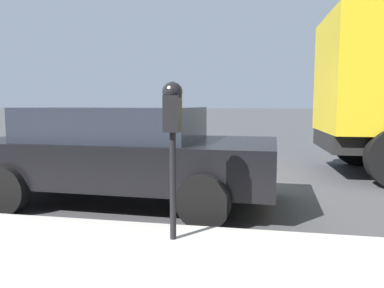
% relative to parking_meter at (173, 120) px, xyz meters
% --- Properties ---
extents(ground_plane, '(220.00, 220.00, 0.00)m').
position_rel_parking_meter_xyz_m(ground_plane, '(2.62, 0.47, -1.28)').
color(ground_plane, '#424244').
extents(parking_meter, '(0.21, 0.19, 1.51)m').
position_rel_parking_meter_xyz_m(parking_meter, '(0.00, 0.00, 0.00)').
color(parking_meter, black).
rests_on(parking_meter, sidewalk).
extents(car_black, '(2.20, 4.29, 1.38)m').
position_rel_parking_meter_xyz_m(car_black, '(1.73, 1.15, -0.54)').
color(car_black, black).
rests_on(car_black, ground_plane).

